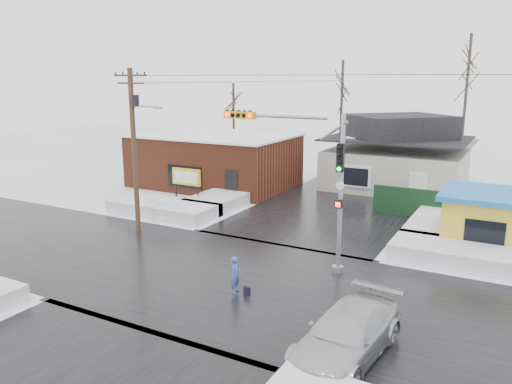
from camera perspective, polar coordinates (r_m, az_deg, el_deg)
The scene contains 20 objects.
ground at distance 21.89m, azimuth -3.47°, elevation -9.88°, with size 120.00×120.00×0.00m, color white.
road_ns at distance 21.89m, azimuth -3.47°, elevation -9.86°, with size 10.00×120.00×0.02m, color black.
road_ew at distance 21.89m, azimuth -3.47°, elevation -9.86°, with size 120.00×10.00×0.02m, color black.
snowbank_nw at distance 32.18m, azimuth -10.51°, elevation -1.84°, with size 7.00×3.00×0.80m, color white.
snowbank_ne at distance 25.45m, azimuth 23.16°, elevation -6.67°, with size 7.00×3.00×0.80m, color white.
snowbank_nside_w at distance 35.02m, azimuth -2.82°, elevation -0.43°, with size 3.00×8.00×0.80m, color white.
snowbank_nside_e at distance 30.41m, azimuth 20.39°, elevation -3.32°, with size 3.00×8.00×0.80m, color white.
traffic_signal at distance 22.06m, azimuth 5.85°, elevation 2.57°, with size 6.05×0.68×7.00m.
utility_pole at distance 28.00m, azimuth -13.70°, elevation 5.66°, with size 3.15×0.44×9.00m.
brick_building at distance 40.10m, azimuth -4.77°, elevation 3.69°, with size 12.20×8.20×4.12m.
marquee_sign at distance 33.76m, azimuth -7.97°, elevation 1.60°, with size 2.20×0.21×2.55m.
house at distance 40.47m, azimuth 15.76°, elevation 4.11°, with size 10.40×8.40×5.76m.
kiosk at distance 27.99m, azimuth 25.00°, elevation -2.83°, with size 4.60×4.60×2.88m.
fence at distance 32.27m, azimuth 20.11°, elevation -1.47°, with size 8.00×0.12×1.80m, color black.
tree_far_left at distance 45.54m, azimuth 9.83°, elevation 12.08°, with size 3.00×3.00×10.00m.
tree_far_mid at distance 45.34m, azimuth 23.14°, elevation 13.26°, with size 3.00×3.00×12.00m.
tree_far_west at distance 48.01m, azimuth -2.60°, elevation 10.38°, with size 3.00×3.00×8.00m.
pedestrian at distance 20.30m, azimuth -2.34°, elevation -9.47°, with size 0.55×0.36×1.50m, color #3A5DA4.
car at distance 16.24m, azimuth 10.40°, elevation -15.67°, with size 2.13×5.24×1.52m, color #B5B7BD.
shopping_bag at distance 20.27m, azimuth -1.05°, elevation -11.26°, with size 0.28×0.12×0.35m, color black.
Camera 1 is at (10.77, -17.07, 8.47)m, focal length 35.00 mm.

